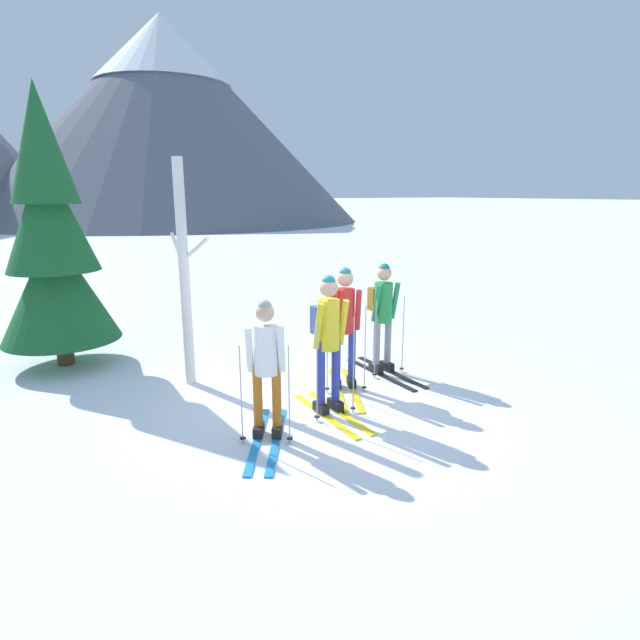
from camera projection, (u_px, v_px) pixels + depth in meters
ground_plane at (326, 406)px, 7.02m from camera, size 400.00×400.00×0.00m
skier_in_white at (266, 365)px, 5.92m from camera, size 1.16×1.58×1.64m
skier_in_yellow at (328, 336)px, 6.58m from camera, size 0.61×1.56×1.81m
skier_in_red at (345, 321)px, 7.44m from camera, size 1.04×1.69×1.78m
skier_in_green at (383, 312)px, 8.11m from camera, size 0.61×1.71×1.75m
pine_tree_near at (52, 242)px, 8.23m from camera, size 1.84×1.84×4.44m
birch_tree_tall at (184, 274)px, 7.46m from camera, size 0.31×0.92×3.28m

